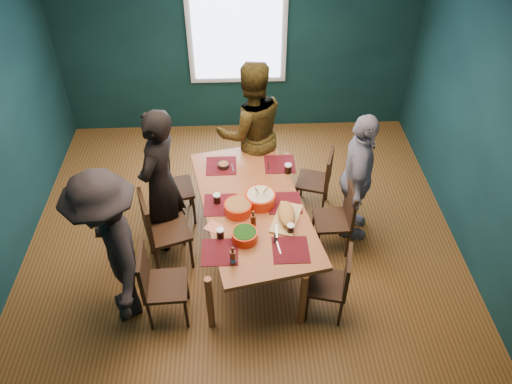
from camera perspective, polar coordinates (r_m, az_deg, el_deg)
The scene contains 26 objects.
room at distance 5.18m, azimuth -1.80°, elevation 6.72°, with size 5.01×5.01×2.71m.
dining_table at distance 5.27m, azimuth -0.38°, elevation -1.97°, with size 1.40×2.20×0.77m.
chair_left_far at distance 5.91m, azimuth -10.18°, elevation 0.88°, with size 0.50×0.50×0.93m.
chair_left_mid at distance 5.36m, azimuth -11.13°, elevation -3.90°, with size 0.56×0.56×0.98m.
chair_left_near at distance 4.93m, azimuth -11.36°, elevation -9.90°, with size 0.43×0.43×0.91m.
chair_right_far at distance 6.05m, azimuth 7.37°, elevation 1.71°, with size 0.48×0.48×0.84m.
chair_right_mid at distance 5.56m, azimuth 9.60°, elevation -2.54°, with size 0.40×0.40×0.87m.
chair_right_near at distance 4.94m, azimuth 9.13°, elevation -9.89°, with size 0.46×0.46×0.85m.
person_far_left at distance 5.42m, azimuth -10.86°, elevation 1.09°, with size 0.64×0.42×1.75m, color black.
person_back at distance 6.03m, azimuth -0.59°, elevation 6.86°, with size 0.88×0.68×1.81m, color black.
person_right at distance 5.60m, azimuth 11.50°, elevation 1.51°, with size 0.94×0.39×1.60m, color white.
person_near_left at distance 4.81m, azimuth -16.24°, elevation -6.38°, with size 1.13×0.65×1.75m, color black.
bowl_salad at distance 5.09m, azimuth -2.06°, elevation -1.80°, with size 0.28×0.28×0.12m.
bowl_dumpling at distance 5.18m, azimuth 0.50°, elevation -0.72°, with size 0.32×0.32×0.29m.
bowl_herbs at distance 4.81m, azimuth -1.31°, elevation -4.97°, with size 0.25×0.25×0.11m.
cutting_board at distance 5.02m, azimuth 3.49°, elevation -2.65°, with size 0.38×0.60×0.13m.
small_bowl at distance 5.68m, azimuth -3.74°, elevation 3.07°, with size 0.13×0.13×0.06m.
beer_bottle_a at distance 4.59m, azimuth -2.66°, elevation -7.53°, with size 0.06×0.06×0.22m.
beer_bottle_b at distance 4.91m, azimuth -0.31°, elevation -3.34°, with size 0.06×0.06×0.22m.
cola_glass_a at distance 4.84m, azimuth -4.11°, elevation -4.71°, with size 0.08×0.08×0.11m.
cola_glass_b at distance 4.89m, azimuth 3.96°, elevation -4.16°, with size 0.07×0.07×0.10m.
cola_glass_c at distance 5.59m, azimuth 3.69°, elevation 2.74°, with size 0.08×0.08×0.11m.
cola_glass_d at distance 5.21m, azimuth -4.49°, elevation -0.71°, with size 0.08×0.08×0.11m.
napkin_a at distance 5.26m, azimuth 3.15°, elevation -1.05°, with size 0.13×0.13×0.00m, color #DE725D.
napkin_b at distance 4.99m, azimuth -4.90°, elevation -3.98°, with size 0.15×0.15×0.00m, color #DE725D.
napkin_c at distance 4.74m, azimuth 4.45°, elevation -7.02°, with size 0.13×0.13×0.00m, color #DE725D.
Camera 1 is at (-0.02, -4.01, 4.30)m, focal length 35.00 mm.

